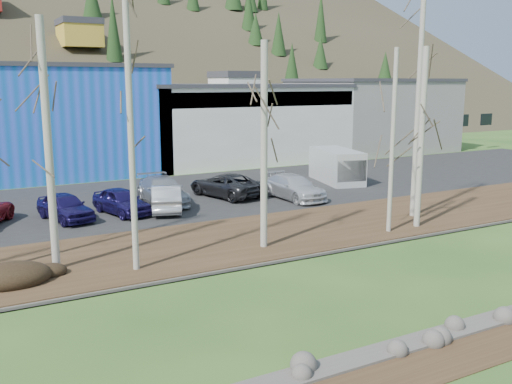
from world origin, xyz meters
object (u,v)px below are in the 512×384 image
car_5 (166,198)px  car_6 (226,185)px  car_4 (121,201)px  van_white (338,166)px  car_3 (163,190)px  car_7 (293,187)px  car_8 (65,207)px

car_5 → car_6: bearing=-137.2°
car_4 → van_white: 15.98m
car_3 → van_white: bearing=7.8°
car_7 → van_white: (5.74, 3.31, 0.42)m
car_6 → car_8: 9.84m
car_5 → car_6: size_ratio=0.85×
car_5 → van_white: 13.80m
car_8 → van_white: 18.82m
car_3 → van_white: van_white is taller
car_6 → van_white: 8.99m
car_5 → car_7: bearing=-165.2°
car_4 → van_white: (15.81, 2.26, 0.44)m
car_3 → car_8: size_ratio=1.28×
car_4 → car_6: (6.86, 1.53, 0.02)m
car_4 → car_5: (2.30, -0.50, 0.02)m
car_6 → car_7: car_7 is taller
van_white → car_7: bearing=-136.4°
car_3 → car_8: (-5.67, -1.47, -0.06)m
car_4 → car_8: (-2.86, 0.00, 0.00)m
car_6 → car_8: size_ratio=1.26×
car_8 → car_6: bearing=-5.2°
van_white → car_5: bearing=-154.8°
car_7 → car_8: (-12.93, 1.05, -0.02)m
car_3 → van_white: 13.04m
car_3 → car_4: 3.17m
car_5 → car_6: 5.00m
car_5 → car_7: size_ratio=0.88×
car_6 → van_white: bearing=169.9°
car_4 → car_6: 7.03m
car_3 → car_5: bearing=-100.1°
car_8 → car_5: bearing=-19.7°
car_5 → car_6: car_5 is taller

